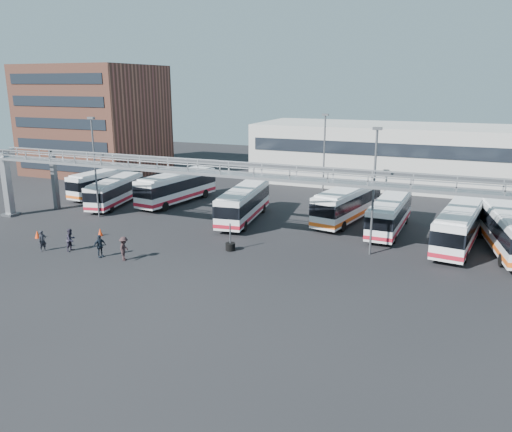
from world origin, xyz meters
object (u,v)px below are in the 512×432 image
at_px(bus_1, 115,191).
at_px(tire_stack, 230,246).
at_px(bus_4, 244,203).
at_px(cone_left, 37,234).
at_px(bus_2, 177,186).
at_px(bus_0, 105,182).
at_px(pedestrian_c, 124,249).
at_px(bus_7, 390,213).
at_px(pedestrian_a, 42,241).
at_px(bus_6, 347,203).
at_px(bus_9, 509,230).
at_px(light_pole_back, 324,155).
at_px(light_pole_left, 95,162).
at_px(pedestrian_d, 100,246).
at_px(cone_right, 100,232).
at_px(light_pole_mid, 374,185).
at_px(pedestrian_b, 71,240).
at_px(bus_8, 459,226).

xyz_separation_m(bus_1, tire_stack, (18.77, -9.38, -1.30)).
relative_size(bus_4, cone_left, 15.64).
bearing_deg(tire_stack, bus_2, 134.78).
relative_size(bus_0, pedestrian_c, 5.53).
distance_m(bus_7, pedestrian_a, 30.50).
distance_m(bus_0, bus_4, 20.81).
height_order(bus_6, bus_9, bus_9).
bearing_deg(bus_9, light_pole_back, 141.05).
bearing_deg(pedestrian_c, cone_left, 62.50).
bearing_deg(bus_4, light_pole_back, 52.56).
distance_m(light_pole_left, tire_stack, 18.48).
distance_m(bus_1, bus_6, 25.92).
bearing_deg(bus_1, light_pole_back, 11.74).
bearing_deg(bus_9, bus_6, 152.82).
height_order(bus_1, bus_9, bus_9).
distance_m(bus_7, bus_9, 10.05).
bearing_deg(bus_1, bus_0, 128.91).
bearing_deg(pedestrian_d, bus_4, -1.10).
bearing_deg(tire_stack, light_pole_left, 165.49).
height_order(bus_0, cone_right, bus_0).
height_order(bus_1, cone_right, bus_1).
relative_size(cone_left, cone_right, 1.04).
bearing_deg(bus_6, bus_7, -14.89).
bearing_deg(bus_9, bus_0, 164.10).
bearing_deg(light_pole_mid, bus_0, 164.22).
relative_size(light_pole_mid, pedestrian_b, 5.40).
bearing_deg(bus_7, light_pole_back, 139.12).
xyz_separation_m(light_pole_back, bus_0, (-25.98, -5.40, -3.98)).
xyz_separation_m(pedestrian_c, cone_right, (-6.07, 4.53, -0.61)).
xyz_separation_m(light_pole_back, cone_right, (-15.59, -19.21, -5.38)).
relative_size(light_pole_left, pedestrian_a, 5.85).
bearing_deg(cone_left, bus_9, 16.90).
xyz_separation_m(light_pole_back, cone_left, (-20.30, -21.97, -5.37)).
height_order(bus_0, bus_6, bus_6).
bearing_deg(bus_2, pedestrian_c, -63.45).
relative_size(bus_1, pedestrian_b, 5.46).
xyz_separation_m(bus_8, bus_9, (3.78, 0.18, 0.06)).
distance_m(bus_4, bus_8, 20.08).
bearing_deg(tire_stack, bus_9, 21.18).
relative_size(bus_4, pedestrian_d, 6.08).
bearing_deg(bus_2, light_pole_mid, -14.14).
xyz_separation_m(light_pole_mid, bus_8, (6.47, 4.57, -3.85)).
distance_m(bus_0, bus_2, 10.23).
xyz_separation_m(cone_right, tire_stack, (12.72, 0.77, 0.05)).
distance_m(light_pole_mid, bus_6, 10.74).
bearing_deg(bus_0, bus_8, -2.89).
height_order(bus_8, pedestrian_a, bus_8).
height_order(bus_1, bus_8, bus_8).
distance_m(bus_6, bus_9, 14.88).
height_order(pedestrian_a, pedestrian_b, pedestrian_b).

